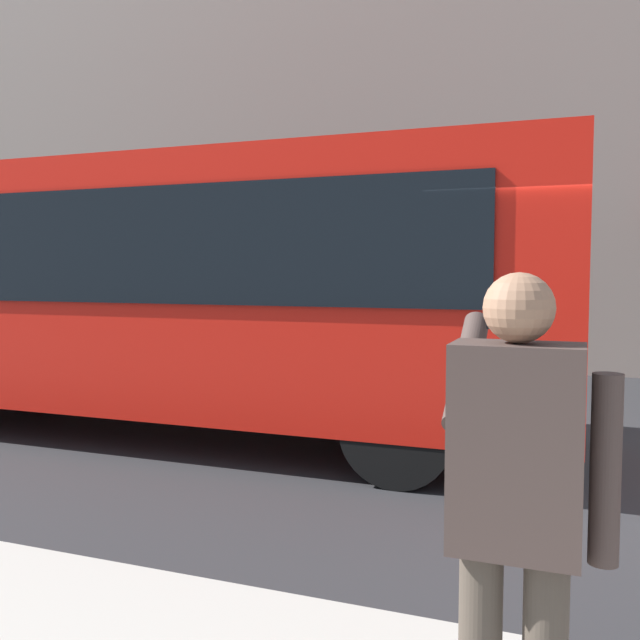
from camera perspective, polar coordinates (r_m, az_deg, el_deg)
name	(u,v)px	position (r m, az deg, el deg)	size (l,w,h in m)	color
ground_plane	(582,472)	(7.02, 20.72, -11.55)	(60.00, 60.00, 0.00)	#2B2B2D
building_facade_far	(594,39)	(14.19, 21.56, 20.67)	(28.00, 1.55, 12.00)	gray
red_bus	(167,286)	(8.16, -12.47, 2.72)	(9.05, 2.54, 3.08)	red
pedestrian_photographer	(516,498)	(2.34, 15.82, -13.86)	(0.53, 0.52, 1.70)	#4C4238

